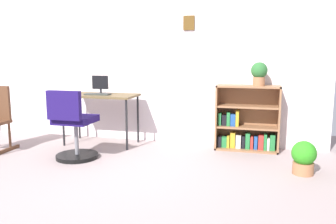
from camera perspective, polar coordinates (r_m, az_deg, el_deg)
The scene contains 9 objects.
ground_plane at distance 3.50m, azimuth -14.87°, elevation -12.47°, with size 6.24×6.24×0.00m, color gray.
wall_back at distance 5.23m, azimuth -3.68°, elevation 9.34°, with size 5.20×0.12×2.57m.
desk at distance 5.06m, azimuth -11.00°, elevation 2.16°, with size 1.04×0.53×0.73m.
monitor at distance 5.08m, azimuth -11.02°, elevation 4.24°, with size 0.24×0.20×0.27m.
keyboard at distance 4.99m, azimuth -11.47°, elevation 2.87°, with size 0.36×0.14×0.02m, color #333732.
office_chair at distance 4.41m, azimuth -15.24°, elevation -2.77°, with size 0.52×0.55×0.87m.
bookshelf_low at distance 4.85m, azimuth 12.69°, elevation -1.63°, with size 0.84×0.30×0.88m.
potted_plant_on_shelf at distance 4.72m, azimuth 14.72°, elevation 6.24°, with size 0.21×0.21×0.31m.
potted_plant_floor at distance 4.06m, azimuth 21.36°, elevation -6.90°, with size 0.26×0.26×0.37m.
Camera 1 is at (1.64, -2.81, 1.28)m, focal length 37.18 mm.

